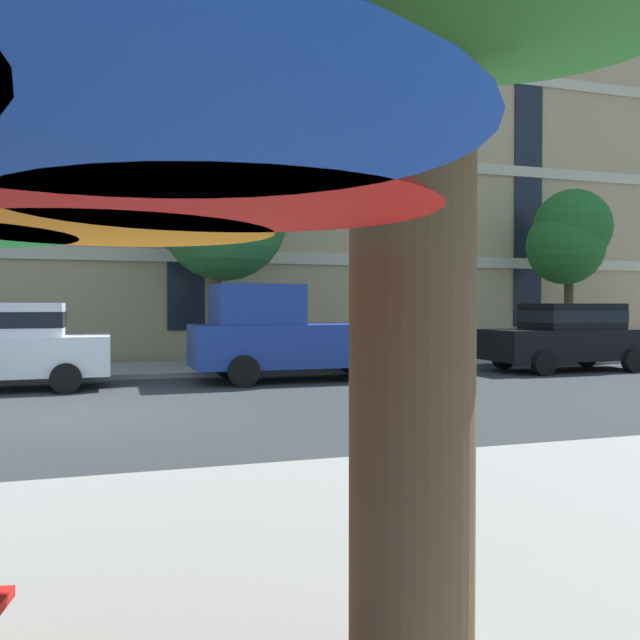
{
  "coord_description": "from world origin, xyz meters",
  "views": [
    {
      "loc": [
        0.7,
        -11.11,
        1.72
      ],
      "look_at": [
        5.29,
        3.2,
        1.4
      ],
      "focal_mm": 37.48,
      "sensor_mm": 36.0,
      "label": 1
    }
  ],
  "objects": [
    {
      "name": "ground_plane",
      "position": [
        0.0,
        0.0,
        0.0
      ],
      "size": [
        120.0,
        120.0,
        0.0
      ],
      "primitive_type": "plane",
      "color": "#2D3033"
    },
    {
      "name": "sidewalk_far",
      "position": [
        0.0,
        6.8,
        0.06
      ],
      "size": [
        56.0,
        3.6,
        0.12
      ],
      "primitive_type": "cube",
      "color": "gray",
      "rests_on": "ground"
    },
    {
      "name": "apartment_building",
      "position": [
        -0.0,
        14.99,
        8.0
      ],
      "size": [
        47.33,
        12.08,
        16.0
      ],
      "color": "tan",
      "rests_on": "ground"
    },
    {
      "name": "pickup_blue_midblock",
      "position": [
        4.79,
        3.7,
        1.03
      ],
      "size": [
        5.1,
        2.12,
        2.2
      ],
      "color": "navy",
      "rests_on": "ground"
    },
    {
      "name": "sedan_black",
      "position": [
        12.37,
        3.7,
        0.95
      ],
      "size": [
        4.4,
        1.98,
        1.78
      ],
      "color": "black",
      "rests_on": "ground"
    },
    {
      "name": "street_tree_middle",
      "position": [
        3.63,
        6.67,
        4.02
      ],
      "size": [
        3.4,
        3.61,
        5.79
      ],
      "color": "brown",
      "rests_on": "ground"
    },
    {
      "name": "street_tree_right",
      "position": [
        14.84,
        6.85,
        3.91
      ],
      "size": [
        2.7,
        2.49,
        5.46
      ],
      "color": "#4C3823",
      "rests_on": "ground"
    }
  ]
}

